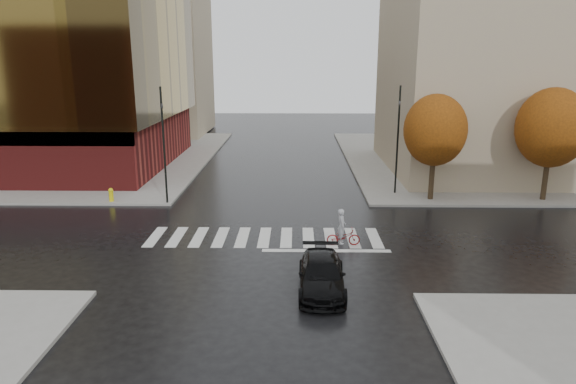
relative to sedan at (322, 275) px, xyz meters
name	(u,v)px	position (x,y,z in m)	size (l,w,h in m)	color
ground	(264,241)	(-2.57, 5.47, -0.63)	(120.00, 120.00, 0.00)	black
sidewalk_nw	(44,158)	(-23.57, 26.47, -0.56)	(30.00, 30.00, 0.15)	gray
sidewalk_ne	(516,159)	(18.43, 26.47, -0.56)	(30.00, 30.00, 0.15)	gray
crosswalk	(264,237)	(-2.57, 5.97, -0.63)	(12.00, 3.00, 0.01)	silver
office_glass	(1,63)	(-24.57, 23.46, 7.65)	(27.00, 19.00, 16.00)	maroon
building_ne_tan	(499,52)	(14.43, 22.47, 8.52)	(16.00, 16.00, 18.00)	tan
building_nw_far	(143,45)	(-18.57, 42.47, 9.52)	(14.00, 12.00, 20.00)	tan
tree_ne_a	(435,130)	(7.43, 12.87, 3.83)	(3.80, 3.80, 6.50)	black
tree_ne_b	(552,128)	(14.43, 12.87, 3.99)	(4.20, 4.20, 6.89)	black
sedan	(322,275)	(0.00, 0.00, 0.00)	(1.77, 4.35, 1.26)	black
cyclist	(343,233)	(1.24, 4.94, -0.02)	(1.60, 0.62, 1.80)	maroon
traffic_light_nw	(163,139)	(-8.87, 11.77, 3.44)	(0.21, 0.19, 6.96)	black
traffic_light_ne	(398,134)	(5.48, 14.35, 3.41)	(0.16, 0.19, 6.91)	black
fire_hydrant	(111,194)	(-12.37, 11.97, -0.02)	(0.30, 0.30, 0.84)	#D9C80C
manhole	(310,256)	(-0.36, 3.47, -0.63)	(0.60, 0.60, 0.01)	#442E18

